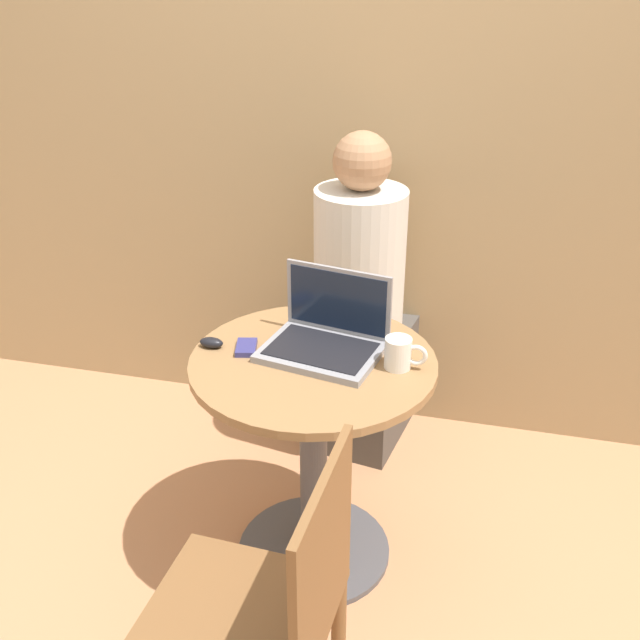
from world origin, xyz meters
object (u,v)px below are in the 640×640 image
object	(u,v)px
chair_empty	(267,623)
person_seated	(363,322)
laptop	(326,336)
cell_phone	(246,347)

from	to	relation	value
chair_empty	person_seated	xyz separation A→B (m)	(-0.04, 1.32, 0.05)
laptop	chair_empty	size ratio (longest dim) A/B	0.41
person_seated	chair_empty	bearing A→B (deg)	-88.06
person_seated	cell_phone	bearing A→B (deg)	-109.34
cell_phone	chair_empty	distance (m)	0.78
chair_empty	person_seated	world-z (taller)	person_seated
laptop	cell_phone	xyz separation A→B (m)	(-0.22, -0.06, -0.04)
laptop	person_seated	bearing A→B (deg)	89.80
cell_phone	chair_empty	xyz separation A→B (m)	(0.27, -0.69, -0.26)
cell_phone	chair_empty	size ratio (longest dim) A/B	0.11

